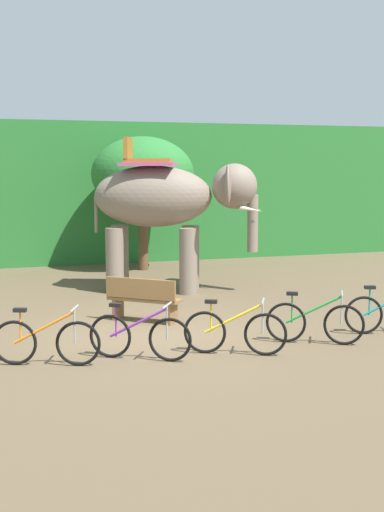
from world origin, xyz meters
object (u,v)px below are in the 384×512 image
object	(u,v)px
bike_purple	(140,336)
bike_yellow	(235,331)
elephant	(167,202)
tree_center_left	(143,175)
bike_orange	(46,341)
bike_green	(315,322)
wooden_bench	(143,298)

from	to	relation	value
bike_purple	bike_yellow	bearing A→B (deg)	-7.07
elephant	bike_yellow	bearing A→B (deg)	-96.11
tree_center_left	elephant	bearing A→B (deg)	-95.64
tree_center_left	bike_orange	bearing A→B (deg)	-113.16
bike_green	wooden_bench	world-z (taller)	bike_green
tree_center_left	bike_green	distance (m)	9.89
bike_purple	bike_green	bearing A→B (deg)	0.51
tree_center_left	bike_green	xyz separation A→B (m)	(0.57, -9.56, -2.45)
bike_purple	wooden_bench	xyz separation A→B (m)	(0.75, 2.66, 0.09)
bike_orange	elephant	bearing A→B (deg)	57.49
elephant	bike_orange	size ratio (longest dim) A/B	2.61
tree_center_left	bike_green	size ratio (longest dim) A/B	2.62
bike_orange	wooden_bench	world-z (taller)	bike_orange
bike_orange	wooden_bench	xyz separation A→B (m)	(2.22, 2.52, 0.09)
tree_center_left	elephant	world-z (taller)	tree_center_left
bike_orange	bike_yellow	size ratio (longest dim) A/B	1.04
bike_orange	bike_yellow	xyz separation A→B (m)	(3.03, -0.33, 0.00)
bike_green	wooden_bench	size ratio (longest dim) A/B	1.08
tree_center_left	bike_orange	xyz separation A→B (m)	(-4.04, -9.45, -2.45)
tree_center_left	bike_purple	bearing A→B (deg)	-105.06
tree_center_left	bike_orange	distance (m)	10.57
bike_orange	tree_center_left	bearing A→B (deg)	66.84
elephant	tree_center_left	bearing A→B (deg)	84.36
wooden_bench	bike_yellow	bearing A→B (deg)	-74.17
bike_purple	wooden_bench	world-z (taller)	bike_purple
elephant	bike_yellow	world-z (taller)	elephant
tree_center_left	wooden_bench	bearing A→B (deg)	-104.76
tree_center_left	bike_yellow	distance (m)	10.14
bike_orange	bike_purple	world-z (taller)	same
bike_yellow	bike_green	world-z (taller)	same
bike_purple	tree_center_left	bearing A→B (deg)	74.94
bike_yellow	wooden_bench	xyz separation A→B (m)	(-0.81, 2.85, 0.09)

